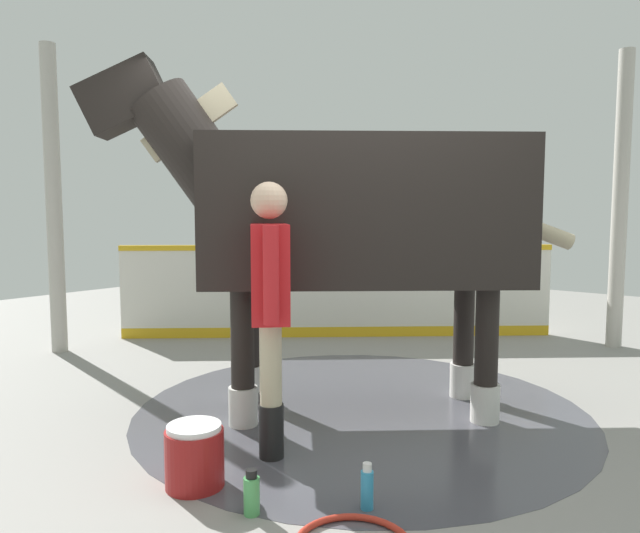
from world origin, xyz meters
The scene contains 10 objects.
ground_plane centered at (0.00, 0.00, -0.01)m, with size 16.00×16.00×0.02m, color gray.
wet_patch centered at (-0.22, 0.20, 0.00)m, with size 3.31×3.31×0.00m, color #4C4C54.
barrier_wall centered at (-1.89, 2.15, 0.50)m, with size 3.88×3.35×1.08m.
roof_post_near centered at (-3.74, -0.27, 1.58)m, with size 0.16×0.16×3.16m, color #B7B2A8.
roof_post_far centered at (0.78, 3.62, 1.58)m, with size 0.16×0.16×3.16m, color #B7B2A8.
horse centered at (-0.30, 0.13, 1.45)m, with size 2.82×2.51×2.54m.
handler centered at (-0.23, -0.75, 0.94)m, with size 0.50×0.50×1.64m.
wash_bucket centered at (-0.23, -1.35, 0.17)m, with size 0.31×0.31×0.34m.
bottle_shampoo centered at (0.63, -0.98, 0.11)m, with size 0.06×0.06×0.24m.
bottle_spray centered at (0.22, -1.37, 0.10)m, with size 0.08×0.08×0.23m.
Camera 1 is at (2.16, -3.27, 1.46)m, focal length 32.60 mm.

